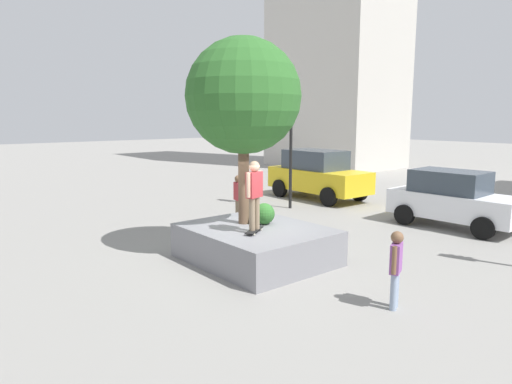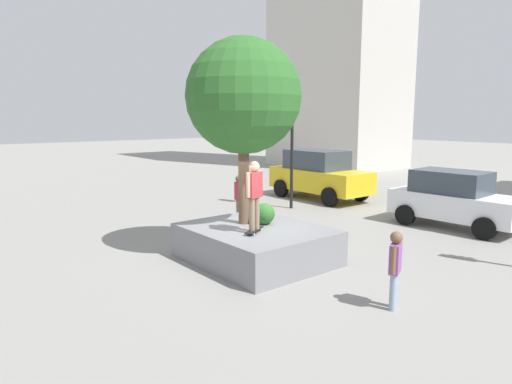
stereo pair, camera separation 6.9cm
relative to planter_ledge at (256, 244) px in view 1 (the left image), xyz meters
name	(u,v)px [view 1 (the left image)]	position (x,y,z in m)	size (l,w,h in m)	color
ground_plane	(253,259)	(-0.12, -0.01, -0.43)	(120.00, 120.00, 0.00)	gray
planter_ledge	(256,244)	(0.00, 0.00, 0.00)	(3.51, 2.90, 0.87)	gray
plaza_tree	(243,97)	(-0.54, 0.04, 3.68)	(2.90, 2.90, 4.71)	brown
boxwood_shrub	(264,214)	(-0.14, 0.39, 0.71)	(0.55, 0.55, 0.55)	#2D6628
skateboard	(254,230)	(0.38, -0.37, 0.49)	(0.59, 0.79, 0.07)	black
skateboarder	(254,190)	(0.38, -0.37, 1.46)	(0.29, 0.54, 1.65)	#847056
taxi_cab	(318,174)	(-5.19, 7.85, 0.66)	(4.67, 2.22, 2.16)	gold
police_car	(453,199)	(1.34, 7.30, 0.52)	(4.10, 2.03, 1.88)	white
traffic_light_median	(291,130)	(-4.38, 5.39, 2.66)	(0.36, 0.37, 4.55)	black
passerby_with_bag	(396,264)	(3.95, 0.15, 0.44)	(0.32, 0.48, 1.51)	#8C9EB7
pedestrian_crossing	(238,195)	(-3.68, 2.26, 0.52)	(0.55, 0.29, 1.65)	#847056
office_tower_glass	(337,6)	(-14.12, 19.19, 10.97)	(8.93, 6.10, 22.81)	beige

